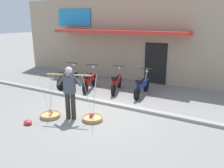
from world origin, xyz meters
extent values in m
plane|color=gray|center=(0.00, 0.00, 0.00)|extent=(90.00, 90.00, 0.00)
cube|color=gray|center=(0.00, 0.70, 0.05)|extent=(20.00, 0.24, 0.10)
cylinder|color=#2D2823|center=(-0.51, -1.03, 0.43)|extent=(0.15, 0.15, 0.86)
cylinder|color=#2D2823|center=(-0.34, -0.97, 0.43)|extent=(0.15, 0.15, 0.86)
cube|color=#474C56|center=(-0.42, -1.00, 1.13)|extent=(0.39, 0.30, 0.54)
sphere|color=tan|center=(-0.42, -1.00, 1.53)|extent=(0.21, 0.21, 0.21)
sphere|color=#D1A8CC|center=(-0.42, -1.00, 1.58)|extent=(0.22, 0.22, 0.22)
cylinder|color=#474C56|center=(-0.65, -1.08, 1.30)|extent=(0.35, 0.20, 0.43)
cylinder|color=#474C56|center=(-0.20, -0.91, 1.30)|extent=(0.35, 0.20, 0.43)
cylinder|color=tan|center=(-0.42, -1.00, 1.45)|extent=(1.35, 0.52, 0.04)
cylinder|color=tan|center=(-1.09, -1.23, 0.04)|extent=(0.61, 0.61, 0.09)
torus|color=olive|center=(-1.09, -1.23, 0.10)|extent=(0.65, 0.65, 0.05)
sphere|color=red|center=(-1.10, -1.16, 0.13)|extent=(0.08, 0.08, 0.08)
sphere|color=red|center=(-1.23, -1.09, 0.14)|extent=(0.10, 0.10, 0.10)
sphere|color=yellow|center=(-1.01, -1.30, 0.13)|extent=(0.09, 0.09, 0.09)
cylinder|color=silver|center=(-1.09, -1.09, 0.77)|extent=(0.01, 0.29, 1.36)
cylinder|color=silver|center=(-1.21, -1.30, 0.77)|extent=(0.25, 0.15, 1.36)
cylinder|color=silver|center=(-0.97, -1.30, 0.77)|extent=(0.25, 0.15, 1.36)
cylinder|color=tan|center=(0.25, -0.76, 0.04)|extent=(0.61, 0.61, 0.09)
torus|color=olive|center=(0.25, -0.76, 0.10)|extent=(0.65, 0.65, 0.05)
sphere|color=red|center=(0.20, -0.79, 0.14)|extent=(0.10, 0.10, 0.10)
sphere|color=red|center=(0.17, -0.63, 0.13)|extent=(0.09, 0.09, 0.09)
sphere|color=red|center=(0.11, -0.66, 0.13)|extent=(0.09, 0.09, 0.09)
cylinder|color=silver|center=(0.25, -0.62, 0.77)|extent=(0.01, 0.29, 1.36)
cylinder|color=silver|center=(0.13, -0.83, 0.77)|extent=(0.25, 0.15, 1.36)
cylinder|color=silver|center=(0.37, -0.83, 0.77)|extent=(0.25, 0.15, 1.36)
cylinder|color=black|center=(-2.97, 2.42, 0.29)|extent=(0.17, 0.59, 0.58)
cylinder|color=black|center=(-2.78, 1.20, 0.29)|extent=(0.17, 0.59, 0.58)
cube|color=navy|center=(-2.97, 2.42, 0.55)|extent=(0.18, 0.30, 0.06)
cube|color=navy|center=(-2.86, 1.71, 0.51)|extent=(0.34, 0.92, 0.24)
cube|color=black|center=(-2.83, 1.53, 0.75)|extent=(0.31, 0.59, 0.12)
cylinder|color=slate|center=(-2.96, 2.32, 0.68)|extent=(0.11, 0.30, 0.76)
cylinder|color=black|center=(-2.94, 2.24, 1.07)|extent=(0.54, 0.12, 0.04)
sphere|color=silver|center=(-2.97, 2.40, 0.93)|extent=(0.11, 0.11, 0.11)
cylinder|color=black|center=(-1.89, 2.52, 0.29)|extent=(0.24, 0.58, 0.58)
cylinder|color=black|center=(-1.53, 1.33, 0.29)|extent=(0.24, 0.58, 0.58)
cube|color=red|center=(-1.89, 2.52, 0.55)|extent=(0.21, 0.31, 0.06)
cube|color=red|center=(-1.68, 1.83, 0.51)|extent=(0.45, 0.92, 0.24)
cube|color=black|center=(-1.63, 1.66, 0.75)|extent=(0.37, 0.60, 0.12)
cylinder|color=slate|center=(-1.86, 2.42, 0.68)|extent=(0.14, 0.30, 0.76)
cylinder|color=black|center=(-1.84, 2.35, 1.07)|extent=(0.53, 0.19, 0.04)
sphere|color=silver|center=(-1.88, 2.50, 0.93)|extent=(0.11, 0.11, 0.11)
cylinder|color=black|center=(-0.68, 2.86, 0.29)|extent=(0.24, 0.58, 0.58)
cylinder|color=black|center=(-0.34, 1.67, 0.29)|extent=(0.24, 0.58, 0.58)
cube|color=red|center=(-0.68, 2.86, 0.55)|extent=(0.21, 0.31, 0.06)
cube|color=red|center=(-0.48, 2.17, 0.51)|extent=(0.44, 0.92, 0.24)
cube|color=black|center=(-0.44, 1.99, 0.75)|extent=(0.36, 0.60, 0.12)
cylinder|color=slate|center=(-0.65, 2.76, 0.68)|extent=(0.14, 0.30, 0.76)
cylinder|color=black|center=(-0.63, 2.69, 1.07)|extent=(0.53, 0.18, 0.04)
sphere|color=silver|center=(-0.68, 2.84, 0.93)|extent=(0.11, 0.11, 0.11)
cylinder|color=black|center=(0.63, 2.91, 0.29)|extent=(0.12, 0.58, 0.58)
cylinder|color=black|center=(0.72, 1.67, 0.29)|extent=(0.12, 0.58, 0.58)
cube|color=navy|center=(0.63, 2.91, 0.55)|extent=(0.16, 0.29, 0.06)
cube|color=navy|center=(0.68, 2.19, 0.51)|extent=(0.26, 0.91, 0.24)
cube|color=black|center=(0.69, 2.01, 0.75)|extent=(0.26, 0.57, 0.12)
cylinder|color=slate|center=(0.64, 2.81, 0.68)|extent=(0.08, 0.30, 0.76)
cylinder|color=black|center=(0.64, 2.73, 1.07)|extent=(0.54, 0.07, 0.04)
sphere|color=silver|center=(0.63, 2.89, 0.93)|extent=(0.11, 0.11, 0.11)
cube|color=tan|center=(-1.45, 6.93, 2.10)|extent=(13.00, 5.00, 4.20)
cube|color=red|center=(-1.45, 3.93, 2.50)|extent=(7.15, 1.00, 0.16)
cube|color=#1E84D1|center=(-4.37, 4.38, 3.20)|extent=(2.20, 0.08, 0.90)
cube|color=black|center=(0.50, 4.41, 1.00)|extent=(1.10, 0.06, 2.00)
ellipsoid|color=red|center=(-1.30, -1.97, 0.07)|extent=(0.28, 0.22, 0.14)
camera|label=1|loc=(4.02, -6.22, 3.06)|focal=36.44mm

